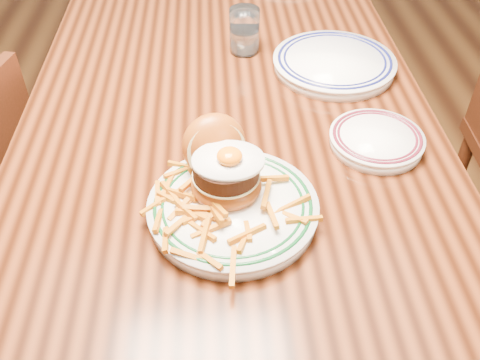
{
  "coord_description": "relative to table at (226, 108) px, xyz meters",
  "views": [
    {
      "loc": [
        -0.03,
        -1.06,
        1.39
      ],
      "look_at": [
        0.01,
        -0.42,
        0.8
      ],
      "focal_mm": 40.0,
      "sensor_mm": 36.0,
      "label": 1
    }
  ],
  "objects": [
    {
      "name": "floor",
      "position": [
        0.0,
        0.0,
        -0.66
      ],
      "size": [
        6.0,
        6.0,
        0.0
      ],
      "primitive_type": "plane",
      "color": "black",
      "rests_on": "ground"
    },
    {
      "name": "table",
      "position": [
        0.0,
        0.0,
        0.0
      ],
      "size": [
        0.85,
        1.6,
        0.75
      ],
      "color": "black",
      "rests_on": "floor"
    },
    {
      "name": "main_plate",
      "position": [
        -0.01,
        -0.43,
        0.13
      ],
      "size": [
        0.28,
        0.3,
        0.14
      ],
      "rotation": [
        0.0,
        0.0,
        0.27
      ],
      "color": "white",
      "rests_on": "table"
    },
    {
      "name": "side_plate",
      "position": [
        0.28,
        -0.27,
        0.1
      ],
      "size": [
        0.18,
        0.18,
        0.03
      ],
      "rotation": [
        0.0,
        0.0,
        0.26
      ],
      "color": "white",
      "rests_on": "table"
    },
    {
      "name": "rear_plate",
      "position": [
        0.25,
        0.01,
        0.11
      ],
      "size": [
        0.28,
        0.28,
        0.03
      ],
      "rotation": [
        0.0,
        0.0,
        -0.37
      ],
      "color": "white",
      "rests_on": "table"
    },
    {
      "name": "water_glass",
      "position": [
        0.05,
        0.11,
        0.13
      ],
      "size": [
        0.07,
        0.07,
        0.11
      ],
      "color": "white",
      "rests_on": "table"
    }
  ]
}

